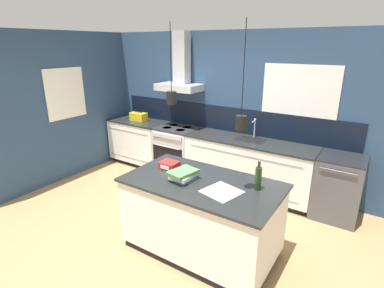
{
  "coord_description": "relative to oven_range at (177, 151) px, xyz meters",
  "views": [
    {
      "loc": [
        2.36,
        -2.64,
        2.38
      ],
      "look_at": [
        0.18,
        0.68,
        1.05
      ],
      "focal_mm": 28.0,
      "sensor_mm": 36.0,
      "label": 1
    }
  ],
  "objects": [
    {
      "name": "ground_plane",
      "position": [
        0.81,
        -1.69,
        -0.46
      ],
      "size": [
        16.0,
        16.0,
        0.0
      ],
      "primitive_type": "plane",
      "color": "#A87F51",
      "rests_on": "ground"
    },
    {
      "name": "wall_back",
      "position": [
        0.76,
        0.32,
        0.9
      ],
      "size": [
        5.6,
        2.15,
        2.6
      ],
      "color": "navy",
      "rests_on": "ground_plane"
    },
    {
      "name": "wall_left",
      "position": [
        -1.62,
        -0.99,
        0.85
      ],
      "size": [
        0.08,
        3.8,
        2.6
      ],
      "color": "navy",
      "rests_on": "ground_plane"
    },
    {
      "name": "counter_run_left",
      "position": [
        -0.97,
        0.01,
        0.01
      ],
      "size": [
        1.2,
        0.64,
        0.91
      ],
      "color": "black",
      "rests_on": "ground_plane"
    },
    {
      "name": "counter_run_sink",
      "position": [
        1.44,
        0.01,
        0.01
      ],
      "size": [
        2.14,
        0.64,
        1.23
      ],
      "color": "black",
      "rests_on": "ground_plane"
    },
    {
      "name": "oven_range",
      "position": [
        0.0,
        0.0,
        0.0
      ],
      "size": [
        0.75,
        0.66,
        0.91
      ],
      "color": "#B5B5BA",
      "rests_on": "ground_plane"
    },
    {
      "name": "dishwasher",
      "position": [
        2.8,
        0.0,
        -0.0
      ],
      "size": [
        0.61,
        0.65,
        0.91
      ],
      "color": "#4C4C51",
      "rests_on": "ground_plane"
    },
    {
      "name": "kitchen_island",
      "position": [
        1.58,
        -1.7,
        0.0
      ],
      "size": [
        1.77,
        0.99,
        0.91
      ],
      "color": "black",
      "rests_on": "ground_plane"
    },
    {
      "name": "bottle_on_island",
      "position": [
        2.18,
        -1.55,
        0.59
      ],
      "size": [
        0.07,
        0.07,
        0.32
      ],
      "color": "#193319",
      "rests_on": "kitchen_island"
    },
    {
      "name": "book_stack",
      "position": [
        1.39,
        -1.79,
        0.52
      ],
      "size": [
        0.29,
        0.36,
        0.12
      ],
      "color": "#335684",
      "rests_on": "kitchen_island"
    },
    {
      "name": "red_supply_box",
      "position": [
        1.05,
        -1.61,
        0.5
      ],
      "size": [
        0.22,
        0.19,
        0.09
      ],
      "color": "red",
      "rests_on": "kitchen_island"
    },
    {
      "name": "paper_pile",
      "position": [
        1.89,
        -1.8,
        0.46
      ],
      "size": [
        0.43,
        0.42,
        0.01
      ],
      "color": "silver",
      "rests_on": "kitchen_island"
    },
    {
      "name": "yellow_toolbox",
      "position": [
        -0.95,
        0.0,
        0.54
      ],
      "size": [
        0.34,
        0.18,
        0.19
      ],
      "color": "gold",
      "rests_on": "counter_run_left"
    }
  ]
}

